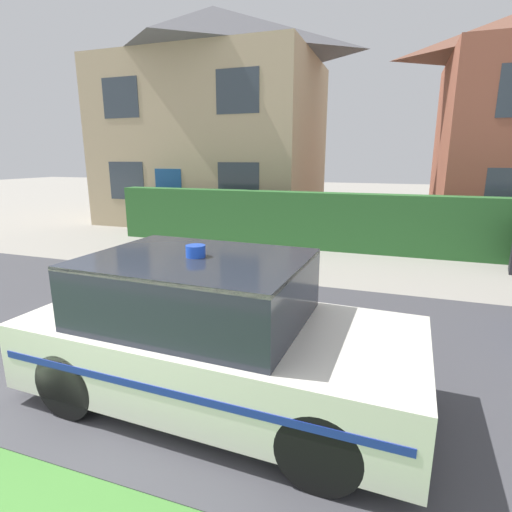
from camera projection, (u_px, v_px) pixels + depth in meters
road_strip at (194, 332)px, 5.80m from camera, size 28.00×5.38×0.01m
garden_hedge at (332, 222)px, 10.84m from camera, size 12.96×0.54×1.55m
police_car at (213, 332)px, 4.07m from camera, size 4.02×1.93×1.63m
house_left at (215, 117)px, 15.52m from camera, size 8.09×6.20×7.87m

